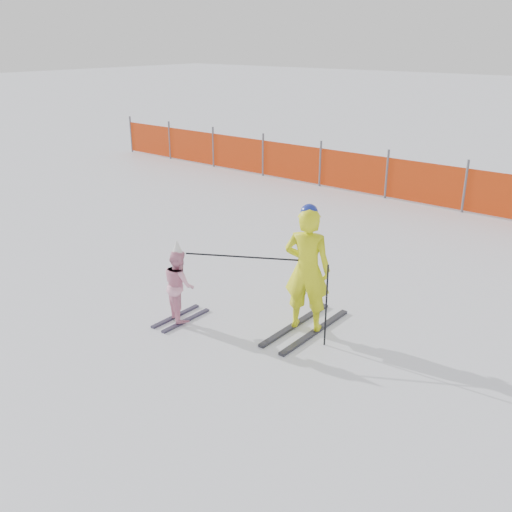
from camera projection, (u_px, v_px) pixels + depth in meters
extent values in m
plane|color=white|center=(234.00, 332.00, 8.02)|extent=(120.00, 120.00, 0.00)
cube|color=black|center=(295.00, 324.00, 8.19)|extent=(0.09, 1.61, 0.04)
cube|color=black|center=(315.00, 332.00, 8.00)|extent=(0.09, 1.61, 0.04)
imported|color=#EBF214|center=(307.00, 269.00, 7.77)|extent=(0.75, 0.61, 1.76)
sphere|color=navy|center=(309.00, 212.00, 7.48)|extent=(0.23, 0.23, 0.23)
cube|color=black|center=(176.00, 316.00, 8.45)|extent=(0.09, 0.92, 0.03)
cube|color=black|center=(186.00, 320.00, 8.32)|extent=(0.09, 0.92, 0.03)
imported|color=#FFA6C4|center=(179.00, 285.00, 8.19)|extent=(0.64, 0.58, 1.05)
cone|color=white|center=(177.00, 248.00, 7.98)|extent=(0.19, 0.19, 0.24)
cylinder|color=black|center=(326.00, 306.00, 7.48)|extent=(0.02, 0.02, 1.17)
cylinder|color=black|center=(241.00, 257.00, 7.87)|extent=(1.39, 0.80, 0.02)
cylinder|color=#595960|center=(131.00, 134.00, 20.29)|extent=(0.06, 0.06, 1.25)
cylinder|color=#595960|center=(170.00, 140.00, 19.12)|extent=(0.06, 0.06, 1.25)
cylinder|color=#595960|center=(213.00, 147.00, 17.95)|extent=(0.06, 0.06, 1.25)
cylinder|color=#595960|center=(263.00, 155.00, 16.77)|extent=(0.06, 0.06, 1.25)
cylinder|color=#595960|center=(320.00, 164.00, 15.60)|extent=(0.06, 0.06, 1.25)
cylinder|color=#595960|center=(387.00, 174.00, 14.43)|extent=(0.06, 0.06, 1.25)
cylinder|color=#595960|center=(465.00, 186.00, 13.25)|extent=(0.06, 0.06, 1.25)
cube|color=red|center=(319.00, 166.00, 15.65)|extent=(15.91, 0.03, 1.00)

